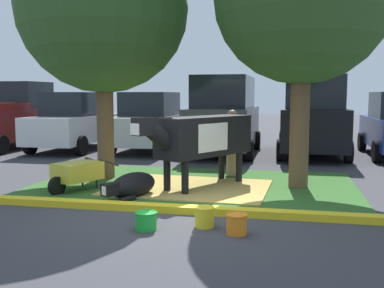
# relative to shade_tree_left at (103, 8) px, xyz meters

# --- Properties ---
(ground_plane) EXTENTS (80.00, 80.00, 0.00)m
(ground_plane) POSITION_rel_shade_tree_left_xyz_m (2.16, -2.57, -3.86)
(ground_plane) COLOR #38383D
(grass_island) EXTENTS (6.75, 4.26, 0.02)m
(grass_island) POSITION_rel_shade_tree_left_xyz_m (2.17, -0.41, -3.85)
(grass_island) COLOR #2D5B23
(grass_island) RESTS_ON ground
(curb_yellow) EXTENTS (7.95, 0.24, 0.12)m
(curb_yellow) POSITION_rel_shade_tree_left_xyz_m (2.17, -2.68, -3.80)
(curb_yellow) COLOR yellow
(curb_yellow) RESTS_ON ground
(hay_bedding) EXTENTS (3.33, 2.57, 0.04)m
(hay_bedding) POSITION_rel_shade_tree_left_xyz_m (2.14, -0.79, -3.84)
(hay_bedding) COLOR tan
(hay_bedding) RESTS_ON ground
(shade_tree_left) EXTENTS (3.83, 3.83, 5.80)m
(shade_tree_left) POSITION_rel_shade_tree_left_xyz_m (0.00, 0.00, 0.00)
(shade_tree_left) COLOR brown
(shade_tree_left) RESTS_ON ground
(cow_holstein) EXTENTS (1.95, 2.86, 1.53)m
(cow_holstein) POSITION_rel_shade_tree_left_xyz_m (2.38, -0.69, -2.79)
(cow_holstein) COLOR black
(cow_holstein) RESTS_ON ground
(calf_lying) EXTENTS (0.89, 1.32, 0.48)m
(calf_lying) POSITION_rel_shade_tree_left_xyz_m (1.27, -1.82, -3.62)
(calf_lying) COLOR black
(calf_lying) RESTS_ON ground
(person_handler) EXTENTS (0.53, 0.34, 1.58)m
(person_handler) POSITION_rel_shade_tree_left_xyz_m (2.83, 0.84, -3.02)
(person_handler) COLOR #9E7F5B
(person_handler) RESTS_ON ground
(wheelbarrow) EXTENTS (1.07, 1.57, 0.63)m
(wheelbarrow) POSITION_rel_shade_tree_left_xyz_m (-0.02, -1.47, -3.48)
(wheelbarrow) COLOR gold
(wheelbarrow) RESTS_ON ground
(bucket_green) EXTENTS (0.33, 0.33, 0.26)m
(bucket_green) POSITION_rel_shade_tree_left_xyz_m (2.14, -3.70, -3.72)
(bucket_green) COLOR green
(bucket_green) RESTS_ON ground
(bucket_yellow) EXTENTS (0.31, 0.31, 0.30)m
(bucket_yellow) POSITION_rel_shade_tree_left_xyz_m (2.93, -3.40, -3.71)
(bucket_yellow) COLOR yellow
(bucket_yellow) RESTS_ON ground
(bucket_orange) EXTENTS (0.31, 0.31, 0.29)m
(bucket_orange) POSITION_rel_shade_tree_left_xyz_m (3.43, -3.64, -3.71)
(bucket_orange) COLOR orange
(bucket_orange) RESTS_ON ground
(pickup_truck_black) EXTENTS (2.26, 5.42, 2.42)m
(pickup_truck_black) POSITION_rel_shade_tree_left_xyz_m (-5.90, 5.02, -2.75)
(pickup_truck_black) COLOR maroon
(pickup_truck_black) RESTS_ON ground
(hatchback_white) EXTENTS (2.06, 4.42, 2.02)m
(hatchback_white) POSITION_rel_shade_tree_left_xyz_m (-3.19, 4.95, -2.88)
(hatchback_white) COLOR silver
(hatchback_white) RESTS_ON ground
(sedan_silver) EXTENTS (2.06, 4.42, 2.02)m
(sedan_silver) POSITION_rel_shade_tree_left_xyz_m (-0.56, 5.35, -2.88)
(sedan_silver) COLOR silver
(sedan_silver) RESTS_ON ground
(suv_dark_grey) EXTENTS (2.16, 4.62, 2.52)m
(suv_dark_grey) POSITION_rel_shade_tree_left_xyz_m (2.10, 4.91, -2.59)
(suv_dark_grey) COLOR #3D3D42
(suv_dark_grey) RESTS_ON ground
(suv_black) EXTENTS (2.16, 4.62, 2.52)m
(suv_black) POSITION_rel_shade_tree_left_xyz_m (4.89, 5.11, -2.59)
(suv_black) COLOR black
(suv_black) RESTS_ON ground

